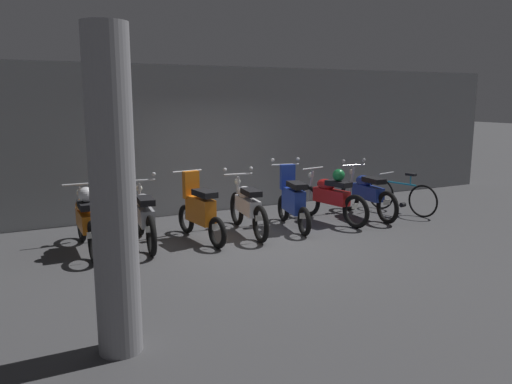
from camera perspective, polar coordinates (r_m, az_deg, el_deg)
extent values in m
plane|color=#424244|center=(8.69, 1.08, -5.74)|extent=(80.00, 80.00, 0.00)
cube|color=gray|center=(10.97, -5.78, 5.86)|extent=(16.00, 0.30, 3.10)
torus|color=black|center=(9.21, -19.06, -3.31)|extent=(0.09, 0.65, 0.65)
torus|color=black|center=(7.96, -17.87, -5.38)|extent=(0.09, 0.65, 0.65)
cube|color=orange|center=(8.53, -18.58, -3.03)|extent=(0.22, 0.83, 0.28)
ellipsoid|color=orange|center=(8.64, -18.81, -1.39)|extent=(0.26, 0.44, 0.22)
cube|color=black|center=(8.30, -18.53, -1.43)|extent=(0.24, 0.52, 0.10)
cylinder|color=#B7BABF|center=(8.97, -19.24, 0.83)|extent=(0.56, 0.04, 0.04)
cylinder|color=#B7BABF|center=(9.09, -19.14, -1.42)|extent=(0.06, 0.16, 0.65)
sphere|color=silver|center=(9.05, -19.23, -0.06)|extent=(0.12, 0.12, 0.12)
cube|color=white|center=(7.96, -17.93, -4.64)|extent=(0.16, 0.01, 0.10)
sphere|color=silver|center=(8.27, -18.60, -0.27)|extent=(0.24, 0.24, 0.24)
torus|color=black|center=(9.32, -12.95, -2.82)|extent=(0.16, 0.66, 0.65)
torus|color=black|center=(8.07, -11.71, -4.85)|extent=(0.16, 0.66, 0.65)
cube|color=#9EA0A8|center=(8.65, -12.42, -2.55)|extent=(0.31, 0.85, 0.28)
ellipsoid|color=#9EA0A8|center=(8.76, -12.63, -0.92)|extent=(0.30, 0.46, 0.22)
cube|color=black|center=(8.42, -12.32, -0.96)|extent=(0.29, 0.54, 0.10)
cylinder|color=#B7BABF|center=(9.09, -13.04, 1.27)|extent=(0.56, 0.09, 0.04)
sphere|color=#B7BABF|center=(9.04, -14.70, 1.79)|extent=(0.07, 0.07, 0.07)
sphere|color=#B7BABF|center=(9.11, -11.44, 1.99)|extent=(0.07, 0.07, 0.07)
cylinder|color=#B7BABF|center=(9.20, -12.99, -0.96)|extent=(0.07, 0.16, 0.65)
sphere|color=silver|center=(9.16, -13.04, 0.39)|extent=(0.12, 0.12, 0.12)
cube|color=white|center=(8.07, -11.76, -4.12)|extent=(0.16, 0.03, 0.10)
torus|color=black|center=(9.32, -7.87, -3.03)|extent=(0.16, 0.54, 0.53)
torus|color=black|center=(8.33, -4.38, -4.60)|extent=(0.16, 0.54, 0.53)
cube|color=orange|center=(8.76, -6.26, -2.06)|extent=(0.31, 0.76, 0.44)
cube|color=orange|center=(8.98, -7.33, 0.84)|extent=(0.29, 0.16, 0.48)
cube|color=black|center=(8.56, -5.80, -0.17)|extent=(0.31, 0.55, 0.10)
cylinder|color=#B7BABF|center=(9.07, -7.76, 2.33)|extent=(0.56, 0.11, 0.04)
cylinder|color=#B7BABF|center=(9.19, -7.81, -0.54)|extent=(0.07, 0.15, 0.85)
sphere|color=silver|center=(9.14, -7.86, 1.43)|extent=(0.12, 0.12, 0.12)
cube|color=white|center=(8.33, -4.47, -3.90)|extent=(0.16, 0.03, 0.10)
torus|color=black|center=(9.81, -2.18, -1.89)|extent=(0.16, 0.66, 0.65)
torus|color=black|center=(8.62, 0.51, -3.64)|extent=(0.16, 0.66, 0.65)
cube|color=silver|center=(9.17, -0.93, -1.55)|extent=(0.31, 0.85, 0.28)
ellipsoid|color=silver|center=(9.27, -1.25, -0.03)|extent=(0.31, 0.47, 0.22)
cube|color=black|center=(8.95, -0.55, -0.03)|extent=(0.29, 0.54, 0.10)
cylinder|color=#B7BABF|center=(9.59, -2.02, 2.02)|extent=(0.56, 0.10, 0.04)
sphere|color=#B7BABF|center=(9.50, -3.51, 2.53)|extent=(0.07, 0.07, 0.07)
sphere|color=#B7BABF|center=(9.66, -0.56, 2.68)|extent=(0.07, 0.07, 0.07)
cylinder|color=#B7BABF|center=(9.70, -2.10, -0.10)|extent=(0.07, 0.16, 0.65)
sphere|color=silver|center=(9.66, -2.11, 1.18)|extent=(0.12, 0.12, 0.12)
cube|color=white|center=(8.62, 0.45, -2.95)|extent=(0.16, 0.03, 0.10)
torus|color=black|center=(10.14, 3.10, -1.83)|extent=(0.18, 0.54, 0.53)
torus|color=black|center=(9.09, 5.46, -3.32)|extent=(0.18, 0.54, 0.53)
cube|color=#1E389E|center=(9.56, 4.23, -0.96)|extent=(0.35, 0.76, 0.44)
cube|color=#1E389E|center=(9.81, 3.57, 1.72)|extent=(0.30, 0.17, 0.48)
cube|color=black|center=(9.35, 4.60, 0.77)|extent=(0.33, 0.55, 0.10)
cylinder|color=#B7BABF|center=(9.90, 3.32, 3.09)|extent=(0.56, 0.14, 0.04)
sphere|color=#B7BABF|center=(9.81, 1.89, 3.62)|extent=(0.07, 0.07, 0.07)
sphere|color=#B7BABF|center=(9.98, 4.74, 3.71)|extent=(0.07, 0.07, 0.07)
cylinder|color=#B7BABF|center=(10.02, 3.21, 0.46)|extent=(0.08, 0.16, 0.85)
sphere|color=silver|center=(9.97, 3.23, 2.27)|extent=(0.12, 0.12, 0.12)
cube|color=white|center=(9.09, 5.42, -2.68)|extent=(0.16, 0.04, 0.10)
torus|color=black|center=(10.63, 5.95, -0.96)|extent=(0.21, 0.66, 0.65)
torus|color=black|center=(9.75, 11.17, -2.17)|extent=(0.21, 0.66, 0.65)
cube|color=red|center=(10.14, 8.47, -0.49)|extent=(0.37, 0.86, 0.28)
ellipsoid|color=red|center=(10.21, 7.88, 0.85)|extent=(0.34, 0.48, 0.22)
cube|color=black|center=(9.97, 9.26, 0.93)|extent=(0.33, 0.56, 0.10)
cylinder|color=#B7BABF|center=(10.44, 6.41, 2.66)|extent=(0.56, 0.14, 0.04)
cylinder|color=#B7BABF|center=(10.54, 6.17, 0.70)|extent=(0.08, 0.17, 0.65)
sphere|color=silver|center=(10.50, 6.20, 1.88)|extent=(0.12, 0.12, 0.12)
cube|color=white|center=(9.74, 11.07, -1.57)|extent=(0.16, 0.04, 0.10)
sphere|color=#197238|center=(9.94, 9.29, 1.89)|extent=(0.24, 0.24, 0.24)
torus|color=black|center=(11.27, 10.51, -0.43)|extent=(0.12, 0.65, 0.65)
torus|color=black|center=(10.24, 14.57, -1.69)|extent=(0.12, 0.65, 0.65)
cube|color=#1E389E|center=(10.71, 12.48, -0.04)|extent=(0.26, 0.84, 0.28)
ellipsoid|color=#1E389E|center=(10.80, 12.05, 1.25)|extent=(0.28, 0.45, 0.22)
cube|color=black|center=(10.52, 13.13, 1.30)|extent=(0.27, 0.53, 0.10)
cylinder|color=#B7BABF|center=(11.08, 10.93, 2.98)|extent=(0.56, 0.06, 0.04)
sphere|color=#B7BABF|center=(10.92, 9.82, 3.44)|extent=(0.07, 0.07, 0.07)
sphere|color=#B7BABF|center=(11.21, 12.05, 3.55)|extent=(0.07, 0.07, 0.07)
cylinder|color=#B7BABF|center=(11.17, 10.71, 1.14)|extent=(0.06, 0.16, 0.65)
sphere|color=silver|center=(11.14, 10.75, 2.25)|extent=(0.12, 0.12, 0.12)
cube|color=white|center=(10.24, 14.51, -1.12)|extent=(0.16, 0.02, 0.10)
torus|color=black|center=(11.56, 13.86, -0.21)|extent=(0.20, 0.67, 0.68)
torus|color=black|center=(10.99, 18.28, -0.99)|extent=(0.20, 0.67, 0.68)
cylinder|color=teal|center=(11.22, 16.09, 0.92)|extent=(0.20, 0.67, 0.04)
cylinder|color=teal|center=(11.09, 17.02, 1.28)|extent=(0.03, 0.03, 0.22)
cube|color=black|center=(11.07, 17.05, 1.90)|extent=(0.15, 0.24, 0.05)
cylinder|color=#B7BABF|center=(11.41, 14.48, 2.07)|extent=(0.49, 0.15, 0.03)
cylinder|color=black|center=(11.27, 16.20, -1.39)|extent=(0.14, 0.13, 0.10)
cylinder|color=gray|center=(4.88, -15.79, -0.38)|extent=(0.42, 0.42, 3.10)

